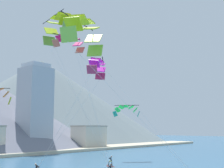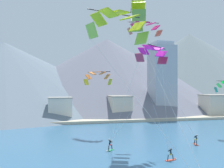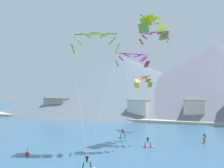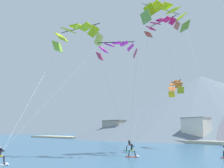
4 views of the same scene
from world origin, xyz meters
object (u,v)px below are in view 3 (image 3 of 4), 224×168
parafoil_kite_mid_center (154,25)px  kitesurfer_mid_center (205,140)px  race_marker_buoy (27,154)px  kitesurfer_near_trail (122,135)px  parafoil_kite_near_trail (132,59)px  parafoil_kite_far_left (154,37)px  parafoil_kite_distant_low_drift (143,80)px  parafoil_kite_near_lead (95,41)px  kitesurfer_far_left (149,144)px  kitesurfer_near_lead (89,165)px

parafoil_kite_mid_center → kitesurfer_mid_center: bearing=-15.3°
race_marker_buoy → kitesurfer_near_trail: bearing=68.6°
parafoil_kite_near_trail → parafoil_kite_far_left: 9.21m
kitesurfer_near_trail → parafoil_kite_distant_low_drift: parafoil_kite_distant_low_drift is taller
parafoil_kite_near_lead → kitesurfer_near_trail: bearing=84.5°
kitesurfer_near_trail → kitesurfer_far_left: kitesurfer_near_trail is taller
kitesurfer_near_lead → race_marker_buoy: 10.79m
kitesurfer_far_left → parafoil_kite_far_left: (-0.84, 7.49, 18.09)m
kitesurfer_mid_center → parafoil_kite_mid_center: (-8.92, 2.44, 20.78)m
parafoil_kite_mid_center → kitesurfer_near_trail: bearing=-148.8°
race_marker_buoy → parafoil_kite_far_left: bearing=55.6°
parafoil_kite_near_lead → parafoil_kite_far_left: parafoil_kite_far_left is taller
parafoil_kite_far_left → kitesurfer_far_left: bearing=-83.6°
parafoil_kite_distant_low_drift → race_marker_buoy: size_ratio=5.19×
kitesurfer_mid_center → kitesurfer_far_left: bearing=-137.1°
parafoil_kite_near_lead → parafoil_kite_mid_center: bearing=63.1°
parafoil_kite_near_lead → kitesurfer_near_lead: bearing=-66.4°
parafoil_kite_mid_center → kitesurfer_far_left: bearing=-82.0°
kitesurfer_mid_center → race_marker_buoy: 27.85m
kitesurfer_far_left → parafoil_kite_near_trail: bearing=-178.9°
kitesurfer_mid_center → parafoil_kite_near_lead: size_ratio=0.11×
kitesurfer_near_trail → parafoil_kite_mid_center: parafoil_kite_mid_center is taller
parafoil_kite_distant_low_drift → kitesurfer_near_trail: bearing=-91.9°
parafoil_kite_near_lead → parafoil_kite_near_trail: bearing=30.2°
parafoil_kite_mid_center → parafoil_kite_far_left: size_ratio=1.17×
race_marker_buoy → parafoil_kite_near_lead: bearing=54.0°
parafoil_kite_near_lead → parafoil_kite_near_trail: 6.43m
kitesurfer_mid_center → parafoil_kite_near_trail: parafoil_kite_near_trail is taller
kitesurfer_near_trail → kitesurfer_mid_center: 14.40m
kitesurfer_near_lead → parafoil_kite_distant_low_drift: (-3.30, 32.58, 10.81)m
race_marker_buoy → kitesurfer_mid_center: bearing=40.6°
parafoil_kite_near_lead → parafoil_kite_mid_center: 14.87m
kitesurfer_far_left → parafoil_kite_near_trail: parafoil_kite_near_trail is taller
kitesurfer_near_lead → kitesurfer_near_trail: bearing=100.7°
kitesurfer_near_lead → parafoil_kite_near_lead: size_ratio=0.11×
parafoil_kite_near_trail → parafoil_kite_distant_low_drift: 19.58m
kitesurfer_near_trail → parafoil_kite_mid_center: bearing=31.2°
kitesurfer_far_left → parafoil_kite_near_lead: (-7.67, -2.98, 15.82)m
parafoil_kite_mid_center → parafoil_kite_far_left: bearing=-76.0°
kitesurfer_near_lead → kitesurfer_far_left: size_ratio=0.98×
kitesurfer_near_lead → parafoil_kite_near_lead: 19.54m
kitesurfer_far_left → race_marker_buoy: size_ratio=1.75×
kitesurfer_near_trail → race_marker_buoy: size_ratio=1.74×
parafoil_kite_near_trail → parafoil_kite_far_left: parafoil_kite_far_left is taller
kitesurfer_mid_center → parafoil_kite_near_trail: 18.04m
kitesurfer_mid_center → kitesurfer_far_left: size_ratio=1.00×
kitesurfer_near_trail → kitesurfer_mid_center: (14.37, 0.87, -0.04)m
kitesurfer_near_trail → parafoil_kite_near_trail: (4.15, -6.24, 13.02)m
kitesurfer_near_trail → parafoil_kite_near_lead: (-0.88, -9.17, 15.73)m
parafoil_kite_mid_center → race_marker_buoy: parafoil_kite_mid_center is taller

